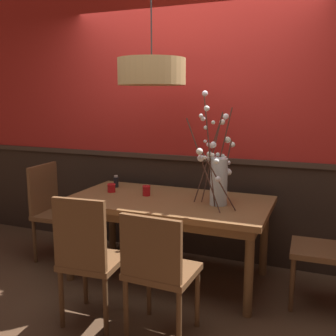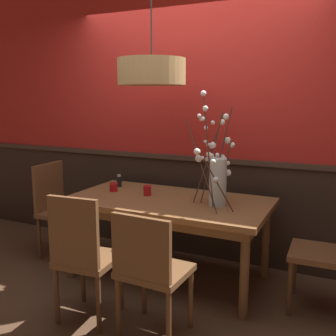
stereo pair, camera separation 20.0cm
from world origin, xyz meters
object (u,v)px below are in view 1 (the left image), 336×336
at_px(candle_holder_nearer_edge, 146,191).
at_px(condiment_bottle, 116,182).
at_px(dining_table, 168,208).
at_px(pendant_lamp, 152,72).
at_px(chair_near_side_left, 88,255).
at_px(chair_near_side_right, 158,268).
at_px(chair_far_side_right, 224,203).
at_px(chair_head_west_end, 53,206).
at_px(chair_head_east_end, 329,245).
at_px(candle_holder_nearer_center, 111,188).
at_px(vase_with_blossoms, 218,175).

distance_m(candle_holder_nearer_edge, condiment_bottle, 0.47).
distance_m(dining_table, condiment_bottle, 0.71).
distance_m(dining_table, pendant_lamp, 1.19).
height_order(chair_near_side_left, candle_holder_nearer_edge, chair_near_side_left).
relative_size(chair_near_side_right, candle_holder_nearer_edge, 9.69).
relative_size(chair_far_side_right, chair_head_west_end, 0.94).
distance_m(chair_far_side_right, chair_head_west_end, 1.79).
bearing_deg(candle_holder_nearer_edge, chair_head_east_end, -1.26).
bearing_deg(candle_holder_nearer_edge, candle_holder_nearer_center, -179.96).
height_order(chair_far_side_right, chair_head_east_end, chair_far_side_right).
bearing_deg(dining_table, candle_holder_nearer_center, 176.34).
xyz_separation_m(chair_head_west_end, chair_near_side_right, (1.55, -0.89, -0.02)).
bearing_deg(condiment_bottle, chair_far_side_right, 33.84).
xyz_separation_m(chair_far_side_right, chair_head_east_end, (1.04, -0.87, 0.00)).
relative_size(chair_head_west_end, candle_holder_nearer_center, 12.00).
bearing_deg(chair_far_side_right, chair_head_west_end, -150.94).
bearing_deg(chair_far_side_right, chair_near_side_right, -90.50).
height_order(chair_near_side_left, chair_head_west_end, chair_near_side_left).
distance_m(dining_table, chair_near_side_right, 0.94).
bearing_deg(pendant_lamp, vase_with_blossoms, 6.30).
height_order(dining_table, condiment_bottle, condiment_bottle).
bearing_deg(dining_table, chair_head_east_end, 0.17).
xyz_separation_m(candle_holder_nearer_center, candle_holder_nearer_edge, (0.37, 0.00, 0.01)).
bearing_deg(vase_with_blossoms, chair_far_side_right, 99.52).
bearing_deg(dining_table, chair_near_side_left, -104.84).
bearing_deg(chair_head_west_end, chair_far_side_right, 29.06).
relative_size(dining_table, vase_with_blossoms, 1.89).
height_order(dining_table, chair_head_west_end, chair_head_west_end).
distance_m(dining_table, candle_holder_nearer_edge, 0.27).
height_order(chair_head_west_end, pendant_lamp, pendant_lamp).
bearing_deg(chair_far_side_right, candle_holder_nearer_edge, -122.26).
bearing_deg(chair_head_west_end, pendant_lamp, -3.57).
distance_m(chair_near_side_left, chair_far_side_right, 1.87).
relative_size(dining_table, chair_far_side_right, 1.97).
bearing_deg(vase_with_blossoms, dining_table, 179.84).
bearing_deg(condiment_bottle, pendant_lamp, -29.13).
relative_size(chair_head_west_end, chair_head_east_end, 1.07).
bearing_deg(dining_table, candle_holder_nearer_edge, 170.46).
distance_m(vase_with_blossoms, candle_holder_nearer_center, 1.07).
bearing_deg(chair_head_west_end, dining_table, -0.33).
relative_size(chair_near_side_right, pendant_lamp, 0.79).
relative_size(chair_head_west_end, vase_with_blossoms, 1.02).
xyz_separation_m(chair_head_west_end, condiment_bottle, (0.61, 0.23, 0.26)).
relative_size(candle_holder_nearer_center, candle_holder_nearer_edge, 0.86).
bearing_deg(chair_near_side_left, chair_far_side_right, 73.14).
distance_m(condiment_bottle, pendant_lamp, 1.21).
bearing_deg(chair_near_side_left, dining_table, 75.16).
distance_m(chair_near_side_left, chair_head_east_end, 1.83).
distance_m(chair_near_side_right, pendant_lamp, 1.61).
bearing_deg(dining_table, chair_head_west_end, 179.67).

